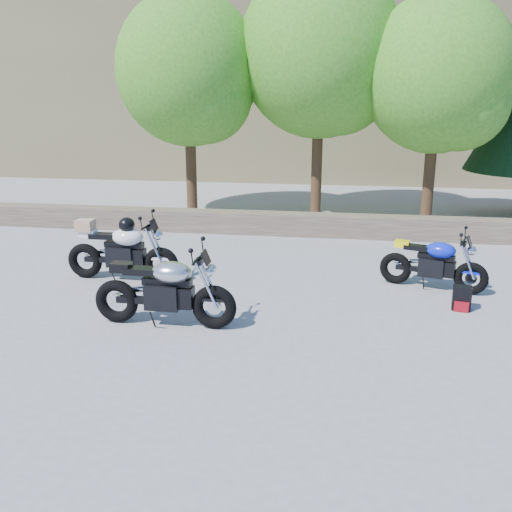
# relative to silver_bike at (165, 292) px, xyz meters

# --- Properties ---
(ground) EXTENTS (90.00, 90.00, 0.00)m
(ground) POSITION_rel_silver_bike_xyz_m (0.92, 0.19, -0.51)
(ground) COLOR gray
(ground) RESTS_ON ground
(stone_wall) EXTENTS (22.00, 0.55, 0.50)m
(stone_wall) POSITION_rel_silver_bike_xyz_m (0.92, 5.69, -0.26)
(stone_wall) COLOR #4F4034
(stone_wall) RESTS_ON ground
(hillside) EXTENTS (80.00, 30.00, 15.00)m
(hillside) POSITION_rel_silver_bike_xyz_m (3.92, 28.19, 6.99)
(hillside) COLOR brown
(hillside) RESTS_ON ground
(tree_decid_left) EXTENTS (3.67, 3.67, 5.62)m
(tree_decid_left) POSITION_rel_silver_bike_xyz_m (-1.47, 7.32, 3.12)
(tree_decid_left) COLOR #382314
(tree_decid_left) RESTS_ON ground
(tree_decid_mid) EXTENTS (4.08, 4.08, 6.24)m
(tree_decid_mid) POSITION_rel_silver_bike_xyz_m (1.83, 7.72, 3.53)
(tree_decid_mid) COLOR #382314
(tree_decid_mid) RESTS_ON ground
(tree_decid_right) EXTENTS (3.54, 3.54, 5.41)m
(tree_decid_right) POSITION_rel_silver_bike_xyz_m (4.63, 7.12, 2.99)
(tree_decid_right) COLOR #382314
(tree_decid_right) RESTS_ON ground
(silver_bike) EXTENTS (2.10, 0.67, 1.05)m
(silver_bike) POSITION_rel_silver_bike_xyz_m (0.00, 0.00, 0.00)
(silver_bike) COLOR black
(silver_bike) RESTS_ON ground
(white_bike) EXTENTS (2.07, 0.66, 1.15)m
(white_bike) POSITION_rel_silver_bike_xyz_m (-1.39, 1.87, 0.05)
(white_bike) COLOR black
(white_bike) RESTS_ON ground
(blue_bike) EXTENTS (1.76, 0.76, 0.91)m
(blue_bike) POSITION_rel_silver_bike_xyz_m (4.01, 2.21, -0.07)
(blue_bike) COLOR black
(blue_bike) RESTS_ON ground
(backpack) EXTENTS (0.30, 0.27, 0.38)m
(backpack) POSITION_rel_silver_bike_xyz_m (4.32, 1.28, -0.33)
(backpack) COLOR black
(backpack) RESTS_ON ground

